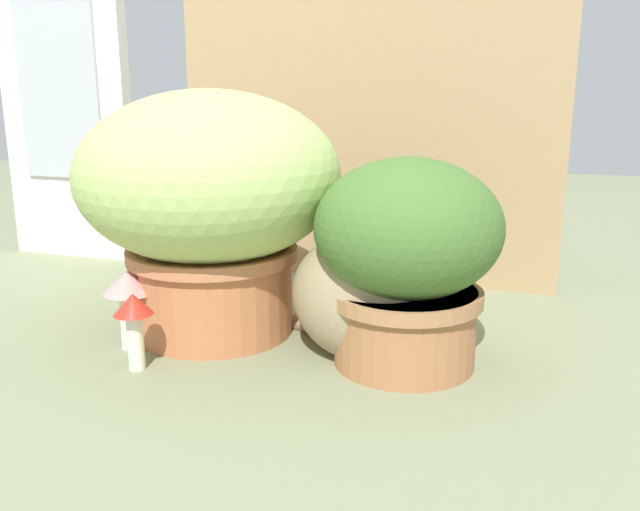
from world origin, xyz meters
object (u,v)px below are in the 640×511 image
grass_planter (210,197)px  cat (363,295)px  mushroom_ornament_red (134,316)px  mushroom_ornament_pink (129,294)px  leafy_planter (407,256)px

grass_planter → cat: size_ratio=1.40×
mushroom_ornament_red → mushroom_ornament_pink: mushroom_ornament_pink is taller
grass_planter → mushroom_ornament_red: bearing=-101.4°
grass_planter → leafy_planter: 0.40m
grass_planter → cat: (0.31, -0.05, -0.15)m
leafy_planter → mushroom_ornament_pink: size_ratio=2.42×
leafy_planter → mushroom_ornament_pink: leafy_planter is taller
leafy_planter → mushroom_ornament_pink: (-0.49, -0.09, -0.09)m
grass_planter → mushroom_ornament_red: size_ratio=3.65×
mushroom_ornament_pink → leafy_planter: bearing=10.5°
mushroom_ornament_red → mushroom_ornament_pink: 0.10m
leafy_planter → mushroom_ornament_red: size_ratio=2.65×
mushroom_ornament_pink → grass_planter: bearing=50.4°
leafy_planter → mushroom_ornament_red: 0.47m
cat → mushroom_ornament_pink: size_ratio=2.37×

